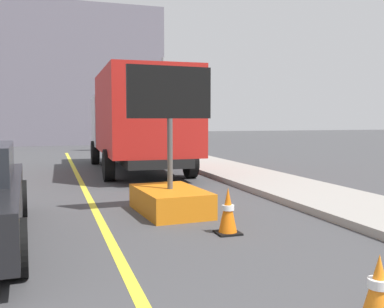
{
  "coord_description": "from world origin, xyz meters",
  "views": [
    {
      "loc": [
        -0.79,
        0.52,
        1.74
      ],
      "look_at": [
        1.01,
        6.11,
        1.27
      ],
      "focal_mm": 41.34,
      "sensor_mm": 36.0,
      "label": 1
    }
  ],
  "objects": [
    {
      "name": "lane_center_stripe",
      "position": [
        0.0,
        6.0,
        0.0
      ],
      "size": [
        0.14,
        36.0,
        0.01
      ],
      "primitive_type": "cube",
      "color": "yellow",
      "rests_on": "ground"
    },
    {
      "name": "traffic_cone_near_sign",
      "position": [
        1.85,
        3.52,
        0.29
      ],
      "size": [
        0.36,
        0.36,
        0.6
      ],
      "color": "black",
      "rests_on": "ground"
    },
    {
      "name": "far_building_block",
      "position": [
        -0.02,
        34.45,
        4.7
      ],
      "size": [
        13.76,
        7.86,
        9.39
      ],
      "primitive_type": "cube",
      "color": "slate",
      "rests_on": "ground"
    },
    {
      "name": "box_truck",
      "position": [
        2.0,
        14.99,
        1.76
      ],
      "size": [
        2.8,
        7.62,
        3.19
      ],
      "color": "black",
      "rests_on": "ground"
    },
    {
      "name": "arrow_board_trailer",
      "position": [
        1.31,
        8.35,
        0.48
      ],
      "size": [
        1.6,
        1.87,
        2.7
      ],
      "color": "orange",
      "rests_on": "ground"
    },
    {
      "name": "highway_guide_sign",
      "position": [
        4.27,
        23.65,
        3.42
      ],
      "size": [
        2.79,
        0.18,
        5.0
      ],
      "color": "gray",
      "rests_on": "ground"
    },
    {
      "name": "traffic_cone_mid_lane",
      "position": [
        1.75,
        6.63,
        0.35
      ],
      "size": [
        0.36,
        0.36,
        0.71
      ],
      "color": "black",
      "rests_on": "ground"
    }
  ]
}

